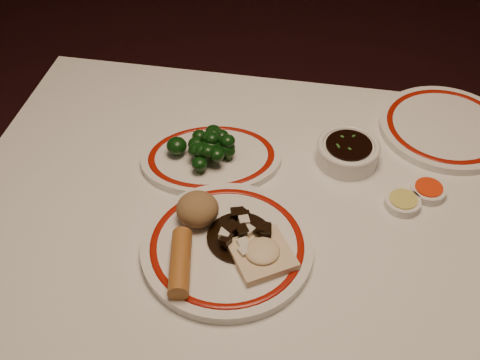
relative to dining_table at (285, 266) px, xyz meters
name	(u,v)px	position (x,y,z in m)	size (l,w,h in m)	color
dining_table	(285,266)	(0.00, 0.00, 0.00)	(1.20, 0.90, 0.75)	white
main_plate	(227,247)	(-0.09, -0.06, 0.10)	(0.33, 0.33, 0.02)	white
rice_mound	(197,209)	(-0.15, -0.01, 0.14)	(0.07, 0.07, 0.05)	#936C45
spring_roll	(180,262)	(-0.16, -0.12, 0.13)	(0.03, 0.03, 0.12)	#B26A2B
fried_wonton	(262,254)	(-0.03, -0.07, 0.12)	(0.13, 0.13, 0.03)	beige
stirfry_heap	(243,232)	(-0.07, -0.03, 0.12)	(0.11, 0.11, 0.03)	black
broccoli_plate	(212,158)	(-0.17, 0.16, 0.10)	(0.31, 0.29, 0.02)	white
broccoli_pile	(209,146)	(-0.17, 0.16, 0.13)	(0.13, 0.13, 0.05)	#23471C
soy_bowl	(348,153)	(0.09, 0.20, 0.11)	(0.12, 0.12, 0.04)	white
sweet_sour_dish	(428,191)	(0.24, 0.14, 0.10)	(0.06, 0.06, 0.02)	white
mustard_dish	(403,202)	(0.19, 0.10, 0.10)	(0.06, 0.06, 0.02)	white
far_plate	(446,127)	(0.28, 0.33, 0.10)	(0.31, 0.31, 0.02)	white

